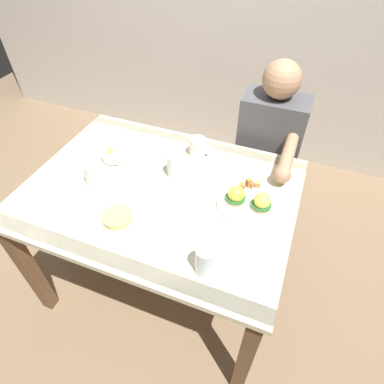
% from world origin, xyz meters
% --- Properties ---
extents(ground_plane, '(6.00, 6.00, 0.00)m').
position_xyz_m(ground_plane, '(0.00, 0.00, 0.00)').
color(ground_plane, '#7F664C').
extents(dining_table, '(1.20, 0.90, 0.74)m').
position_xyz_m(dining_table, '(0.00, 0.00, 0.63)').
color(dining_table, beige).
rests_on(dining_table, ground_plane).
extents(eggs_benedict_plate, '(0.27, 0.27, 0.09)m').
position_xyz_m(eggs_benedict_plate, '(0.39, 0.05, 0.77)').
color(eggs_benedict_plate, white).
rests_on(eggs_benedict_plate, dining_table).
extents(fruit_bowl, '(0.12, 0.12, 0.06)m').
position_xyz_m(fruit_bowl, '(-0.30, 0.11, 0.77)').
color(fruit_bowl, white).
rests_on(fruit_bowl, dining_table).
extents(coffee_mug, '(0.11, 0.08, 0.09)m').
position_xyz_m(coffee_mug, '(0.07, 0.30, 0.79)').
color(coffee_mug, white).
rests_on(coffee_mug, dining_table).
extents(fork, '(0.10, 0.14, 0.00)m').
position_xyz_m(fork, '(-0.48, 0.24, 0.74)').
color(fork, silver).
rests_on(fork, dining_table).
extents(water_glass_near, '(0.07, 0.07, 0.12)m').
position_xyz_m(water_glass_near, '(0.33, -0.32, 0.79)').
color(water_glass_near, silver).
rests_on(water_glass_near, dining_table).
extents(water_glass_far, '(0.08, 0.08, 0.11)m').
position_xyz_m(water_glass_far, '(-0.29, -0.07, 0.79)').
color(water_glass_far, silver).
rests_on(water_glass_far, dining_table).
extents(water_glass_extra, '(0.07, 0.07, 0.12)m').
position_xyz_m(water_glass_extra, '(0.03, 0.12, 0.79)').
color(water_glass_extra, silver).
rests_on(water_glass_extra, dining_table).
extents(side_plate, '(0.20, 0.20, 0.04)m').
position_xyz_m(side_plate, '(-0.08, -0.23, 0.75)').
color(side_plate, white).
rests_on(side_plate, dining_table).
extents(diner_person, '(0.34, 0.54, 1.14)m').
position_xyz_m(diner_person, '(0.38, 0.60, 0.65)').
color(diner_person, '#33333D').
rests_on(diner_person, ground_plane).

